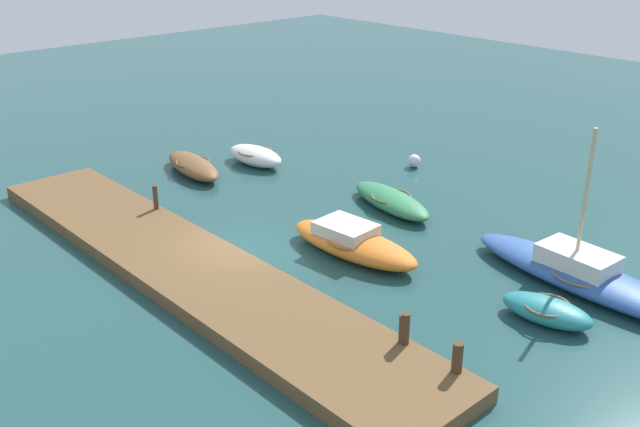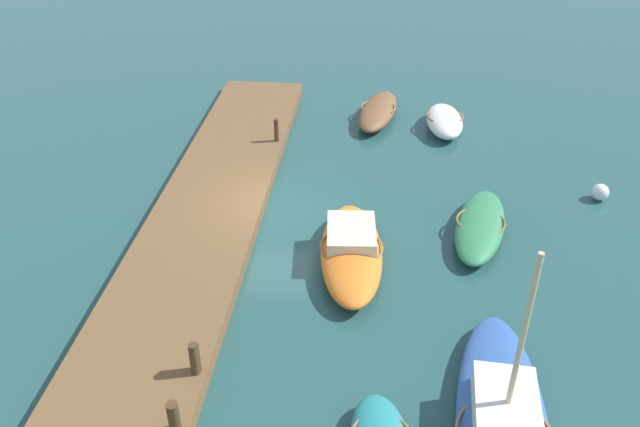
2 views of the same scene
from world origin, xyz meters
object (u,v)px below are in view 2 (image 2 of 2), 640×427
Objects in this scene: motorboat_orange at (351,250)px; mooring_post_west at (276,130)px; rowboat_brown at (378,111)px; mooring_post_east at (174,417)px; marker_buoy at (600,192)px; rowboat_green at (480,226)px; rowboat_white at (444,121)px; mooring_post_mid_west at (195,358)px; mooring_post_mid_east at (194,359)px.

mooring_post_west reaches higher than motorboat_orange.
mooring_post_east is (17.38, -3.86, 0.49)m from rowboat_brown.
rowboat_brown is at bearing -127.41° from marker_buoy.
mooring_post_east is (8.81, -7.31, 0.52)m from rowboat_green.
marker_buoy is (-11.40, 11.66, -0.56)m from mooring_post_east.
mooring_post_west is at bearing -159.16° from motorboat_orange.
mooring_post_mid_west is at bearing -26.92° from rowboat_white.
rowboat_brown is 5.01× the size of mooring_post_mid_east.
rowboat_green is 11.46m from mooring_post_east.
rowboat_white is 17.80m from mooring_post_east.
rowboat_green is at bearing 140.31° from mooring_post_east.
motorboat_orange is 9.47m from marker_buoy.
marker_buoy is at bearing 62.33° from rowboat_brown.
motorboat_orange is 1.14× the size of rowboat_green.
mooring_post_west is (3.46, -3.86, 0.55)m from rowboat_brown.
rowboat_brown is 5.21m from mooring_post_west.
rowboat_green reaches higher than marker_buoy.
mooring_post_mid_west is at bearing -37.22° from motorboat_orange.
mooring_post_east is (6.91, -3.33, 0.39)m from motorboat_orange.
motorboat_orange is at bearing 147.69° from mooring_post_mid_east.
marker_buoy is (2.51, 11.66, -0.62)m from mooring_post_west.
mooring_post_mid_west is at bearing -50.30° from marker_buoy.
motorboat_orange is at bearing 6.85° from rowboat_brown.
motorboat_orange is at bearing -61.70° from marker_buoy.
rowboat_brown is at bearing 167.49° from mooring_post_east.
rowboat_green is 5.07m from marker_buoy.
rowboat_white is at bearing 155.85° from mooring_post_mid_west.
mooring_post_mid_east is 1.50× the size of marker_buoy.
mooring_post_west is 1.03× the size of mooring_post_mid_east.
mooring_post_mid_east is (15.72, -3.86, 0.54)m from rowboat_brown.
rowboat_brown is 16.20m from mooring_post_mid_east.
rowboat_brown is 9.83m from marker_buoy.
mooring_post_mid_east is (12.26, 0.00, -0.02)m from mooring_post_west.
mooring_post_mid_east reaches higher than mooring_post_east.
mooring_post_mid_east is 1.11× the size of mooring_post_east.
motorboat_orange is 6.24m from mooring_post_mid_east.
mooring_post_mid_west is at bearing -33.76° from rowboat_green.
rowboat_white is (-9.60, 3.31, -0.05)m from motorboat_orange.
rowboat_green is at bearing 55.05° from mooring_post_west.
rowboat_green is at bearing 31.69° from rowboat_brown.
mooring_post_west is 12.26m from mooring_post_mid_east.
mooring_post_west is at bearing 180.00° from mooring_post_east.
mooring_post_mid_east is (14.86, -6.63, 0.48)m from rowboat_white.
rowboat_brown is 10.48m from motorboat_orange.
rowboat_white reaches higher than marker_buoy.
marker_buoy is at bearing 77.84° from mooring_post_west.
mooring_post_mid_west is at bearing -4.09° from rowboat_brown.
mooring_post_mid_east is at bearing -4.03° from rowboat_brown.
mooring_post_west is at bearing -102.16° from marker_buoy.
rowboat_brown is 17.81m from mooring_post_east.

